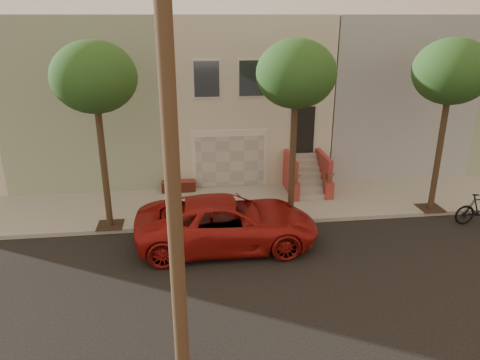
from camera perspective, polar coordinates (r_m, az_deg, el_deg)
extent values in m
plane|color=black|center=(13.35, 5.96, -12.26)|extent=(90.00, 90.00, 0.00)
cube|color=gray|center=(17.97, 2.21, -2.98)|extent=(40.00, 3.70, 0.15)
cube|color=beige|center=(22.59, -0.09, 11.30)|extent=(7.00, 8.00, 7.00)
cube|color=#8FA081|center=(22.79, -17.62, 10.45)|extent=(6.50, 8.00, 7.00)
cube|color=gray|center=(24.37, 16.31, 11.16)|extent=(6.50, 8.00, 7.00)
cube|color=silver|center=(19.14, -1.30, 2.73)|extent=(3.20, 0.12, 2.50)
cube|color=#B3B3AE|center=(19.11, -1.28, 2.39)|extent=(2.90, 0.06, 2.20)
cube|color=gray|center=(17.82, -0.65, -2.87)|extent=(3.20, 3.70, 0.02)
cube|color=maroon|center=(19.09, -7.76, -0.78)|extent=(1.40, 0.45, 0.44)
cube|color=black|center=(19.33, 7.92, 6.26)|extent=(1.00, 0.06, 2.00)
cube|color=#3F4751|center=(18.30, -4.24, 12.63)|extent=(1.00, 0.06, 1.40)
cube|color=silver|center=(18.32, -4.25, 12.63)|extent=(1.15, 0.05, 1.55)
cube|color=#3F4751|center=(18.48, 1.48, 12.75)|extent=(1.00, 0.06, 1.40)
cube|color=silver|center=(18.50, 1.47, 12.76)|extent=(1.15, 0.05, 1.55)
cube|color=#3F4751|center=(18.83, 7.04, 12.75)|extent=(1.00, 0.06, 1.40)
cube|color=silver|center=(18.85, 7.02, 12.75)|extent=(1.15, 0.05, 1.55)
cube|color=gray|center=(18.40, 8.98, -2.07)|extent=(1.20, 0.28, 0.20)
cube|color=gray|center=(18.57, 8.78, -1.18)|extent=(1.20, 0.28, 0.20)
cube|color=gray|center=(18.75, 8.59, -0.30)|extent=(1.20, 0.28, 0.20)
cube|color=gray|center=(18.94, 8.40, 0.56)|extent=(1.20, 0.28, 0.20)
cube|color=gray|center=(19.13, 8.21, 1.41)|extent=(1.20, 0.28, 0.20)
cube|color=gray|center=(19.32, 8.03, 2.23)|extent=(1.20, 0.28, 0.20)
cube|color=gray|center=(19.52, 7.85, 3.04)|extent=(1.20, 0.28, 0.20)
cube|color=#983631|center=(18.74, 6.35, 0.76)|extent=(0.18, 1.96, 1.60)
cube|color=#983631|center=(19.10, 10.44, 0.93)|extent=(0.18, 1.96, 1.60)
cube|color=#983631|center=(18.09, 6.92, -1.50)|extent=(0.35, 0.35, 0.70)
imported|color=#24491A|center=(17.89, 7.00, 0.21)|extent=(0.40, 0.35, 0.45)
cube|color=#983631|center=(18.47, 11.15, -1.28)|extent=(0.35, 0.35, 0.70)
imported|color=#24491A|center=(18.27, 11.27, 0.39)|extent=(0.41, 0.35, 0.45)
cube|color=#2D2116|center=(16.64, -16.07, -5.49)|extent=(0.90, 0.90, 0.02)
cylinder|color=#382919|center=(15.87, -16.80, 1.35)|extent=(0.22, 0.22, 4.20)
ellipsoid|color=#24491A|center=(15.21, -17.97, 12.29)|extent=(2.70, 2.57, 2.29)
cube|color=#2D2116|center=(16.83, 6.38, -4.47)|extent=(0.90, 0.90, 0.02)
cylinder|color=#382919|center=(16.07, 6.66, 2.33)|extent=(0.22, 0.22, 4.20)
ellipsoid|color=#24491A|center=(15.42, 7.13, 13.18)|extent=(2.70, 2.57, 2.29)
cube|color=#2D2116|center=(18.83, 22.92, -3.28)|extent=(0.90, 0.90, 0.02)
cylinder|color=#382919|center=(18.16, 23.81, 2.81)|extent=(0.22, 0.22, 4.20)
ellipsoid|color=#24491A|center=(17.58, 25.22, 12.32)|extent=(2.70, 2.57, 2.29)
cylinder|color=#4B3923|center=(8.04, -8.78, 4.51)|extent=(0.30, 0.30, 10.00)
imported|color=#A51915|center=(14.66, -1.60, -5.38)|extent=(5.88, 2.72, 1.63)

